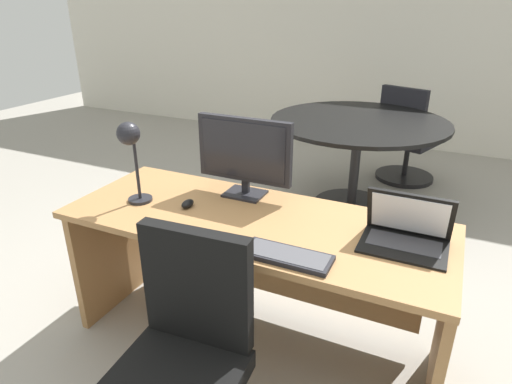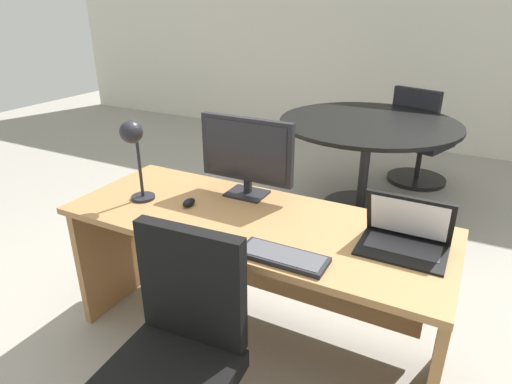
{
  "view_description": "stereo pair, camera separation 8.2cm",
  "coord_description": "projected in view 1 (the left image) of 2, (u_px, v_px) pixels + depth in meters",
  "views": [
    {
      "loc": [
        0.77,
        -1.63,
        1.65
      ],
      "look_at": [
        0.0,
        0.03,
        0.85
      ],
      "focal_mm": 30.67,
      "sensor_mm": 36.0,
      "label": 1
    },
    {
      "loc": [
        0.85,
        -1.59,
        1.65
      ],
      "look_at": [
        0.0,
        0.03,
        0.85
      ],
      "focal_mm": 30.67,
      "sensor_mm": 36.0,
      "label": 2
    }
  ],
  "objects": [
    {
      "name": "back_wall",
      "position": [
        399.0,
        24.0,
        4.97
      ],
      "size": [
        10.0,
        0.1,
        2.8
      ],
      "primitive_type": "cube",
      "color": "silver",
      "rests_on": "ground"
    },
    {
      "name": "mouse",
      "position": [
        188.0,
        204.0,
        2.13
      ],
      "size": [
        0.05,
        0.08,
        0.04
      ],
      "color": "black",
      "rests_on": "desk"
    },
    {
      "name": "desk",
      "position": [
        258.0,
        253.0,
        2.15
      ],
      "size": [
        1.79,
        0.69,
        0.73
      ],
      "color": "#9E7042",
      "rests_on": "ground"
    },
    {
      "name": "desk_lamp",
      "position": [
        130.0,
        145.0,
        2.06
      ],
      "size": [
        0.12,
        0.14,
        0.41
      ],
      "color": "black",
      "rests_on": "desk"
    },
    {
      "name": "monitor",
      "position": [
        244.0,
        153.0,
        2.17
      ],
      "size": [
        0.5,
        0.16,
        0.41
      ],
      "color": "black",
      "rests_on": "desk"
    },
    {
      "name": "meeting_chair_near",
      "position": [
        405.0,
        144.0,
        4.23
      ],
      "size": [
        0.59,
        0.6,
        0.94
      ],
      "color": "black",
      "rests_on": "ground"
    },
    {
      "name": "ground",
      "position": [
        332.0,
        221.0,
        3.56
      ],
      "size": [
        12.0,
        12.0,
        0.0
      ],
      "primitive_type": "plane",
      "color": "gray"
    },
    {
      "name": "meeting_table",
      "position": [
        357.0,
        142.0,
        3.56
      ],
      "size": [
        1.42,
        1.42,
        0.78
      ],
      "color": "black",
      "rests_on": "ground"
    },
    {
      "name": "laptop",
      "position": [
        407.0,
        228.0,
        1.79
      ],
      "size": [
        0.34,
        0.25,
        0.23
      ],
      "color": "black",
      "rests_on": "desk"
    },
    {
      "name": "office_chair",
      "position": [
        182.0,
        378.0,
        1.63
      ],
      "size": [
        0.56,
        0.56,
        0.91
      ],
      "color": "black",
      "rests_on": "ground"
    },
    {
      "name": "keyboard",
      "position": [
        287.0,
        256.0,
        1.71
      ],
      "size": [
        0.35,
        0.14,
        0.02
      ],
      "color": "black",
      "rests_on": "desk"
    }
  ]
}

